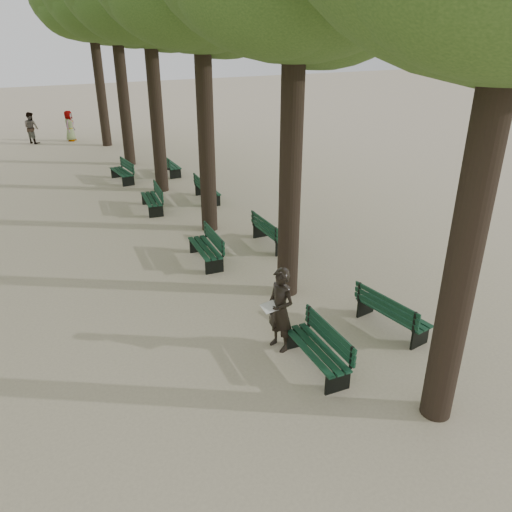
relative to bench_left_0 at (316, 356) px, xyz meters
name	(u,v)px	position (x,y,z in m)	size (l,w,h in m)	color
ground	(301,374)	(-0.37, -0.04, -0.27)	(120.00, 120.00, 0.00)	#C2B393
bench_left_0	(316,356)	(0.00, 0.00, 0.00)	(0.70, 1.84, 0.92)	black
bench_left_1	(206,253)	(0.00, 5.60, 0.00)	(0.74, 1.85, 0.92)	black
bench_left_2	(152,203)	(0.00, 10.69, 0.00)	(0.80, 1.86, 0.92)	black
bench_left_3	(122,176)	(0.00, 15.04, 0.00)	(0.69, 1.83, 0.92)	black
bench_right_0	(392,319)	(2.27, 0.37, 0.00)	(0.77, 1.85, 0.92)	black
bench_right_1	(272,237)	(2.27, 5.75, 0.00)	(0.66, 1.83, 0.92)	black
bench_right_2	(207,194)	(2.27, 10.82, 0.00)	(0.74, 1.85, 0.92)	black
bench_right_3	(170,169)	(2.27, 15.21, 0.00)	(0.64, 1.82, 0.92)	black
man_with_map	(280,310)	(-0.28, 0.94, 0.64)	(0.70, 0.80, 1.83)	black
pedestrian_d	(70,126)	(-0.47, 25.28, 0.61)	(0.86, 0.35, 1.77)	#262628
pedestrian_a	(32,128)	(-2.54, 25.59, 0.62)	(0.87, 0.36, 1.79)	#262628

